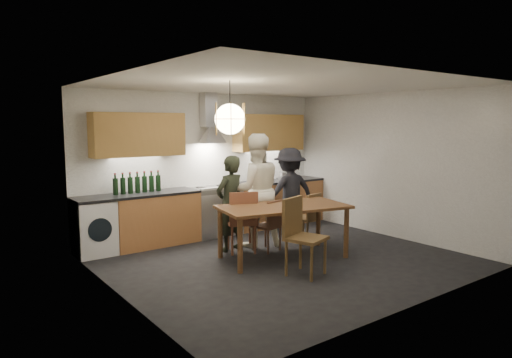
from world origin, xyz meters
TOP-DOWN VIEW (x-y plane):
  - ground at (0.00, 0.00)m, footprint 5.00×5.00m
  - room_shell at (0.00, 0.00)m, footprint 5.02×4.52m
  - counter_run at (0.02, 1.95)m, footprint 5.00×0.62m
  - range_stove at (0.00, 1.94)m, footprint 0.90×0.60m
  - wall_fixtures at (0.00, 2.07)m, footprint 4.30×0.54m
  - pendant_lamp at (-1.00, -0.10)m, footprint 0.43×0.43m
  - dining_table at (0.06, 0.05)m, footprint 2.08×1.34m
  - chair_back_left at (-0.30, 0.63)m, footprint 0.59×0.59m
  - chair_back_mid at (0.12, 0.44)m, footprint 0.45×0.45m
  - chair_back_right at (1.00, 0.48)m, footprint 0.45×0.45m
  - chair_front at (-0.24, -0.65)m, footprint 0.60×0.60m
  - person_left at (-0.35, 0.89)m, footprint 0.62×0.47m
  - person_mid at (0.14, 0.88)m, footprint 1.11×0.99m
  - person_right at (1.07, 1.09)m, footprint 1.12×0.76m
  - mixing_bowl at (1.19, 1.88)m, footprint 0.35×0.35m
  - stock_pot at (1.65, 1.94)m, footprint 0.28×0.28m
  - wine_bottles at (-1.44, 2.03)m, footprint 0.82×0.08m

SIDE VIEW (x-z plane):
  - ground at x=0.00m, z-range 0.00..0.00m
  - range_stove at x=0.00m, z-range -0.02..0.90m
  - counter_run at x=0.02m, z-range 0.00..0.90m
  - chair_back_mid at x=0.12m, z-range 0.06..0.89m
  - chair_back_right at x=1.00m, z-range 0.06..0.92m
  - chair_back_left at x=-0.30m, z-range 0.07..1.07m
  - chair_front at x=-0.24m, z-range 0.08..1.12m
  - dining_table at x=0.06m, z-range 0.31..1.12m
  - person_left at x=-0.35m, z-range 0.00..1.54m
  - person_right at x=1.07m, z-range 0.00..1.60m
  - mixing_bowl at x=1.19m, z-range 0.90..0.97m
  - person_mid at x=0.14m, z-range 0.00..1.88m
  - stock_pot at x=1.65m, z-range 0.90..1.06m
  - wine_bottles at x=-1.44m, z-range 0.90..1.25m
  - room_shell at x=0.00m, z-range 0.40..3.01m
  - wall_fixtures at x=0.00m, z-range 1.32..2.42m
  - pendant_lamp at x=-1.00m, z-range 1.75..2.45m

